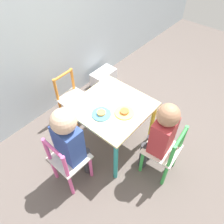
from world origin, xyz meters
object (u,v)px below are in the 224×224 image
object	(u,v)px
child_front	(161,134)
plate_left	(101,114)
plate_front	(124,112)
chair_pink	(68,161)
chair_orange	(73,99)
child_left	(70,140)
storage_bin	(104,78)
chair_green	(164,152)
kids_table	(112,112)

from	to	relation	value
child_front	plate_left	distance (m)	0.48
plate_left	plate_front	bearing A→B (deg)	-45.00
chair_pink	child_front	distance (m)	0.74
chair_orange	child_front	size ratio (longest dim) A/B	0.71
child_front	plate_front	bearing A→B (deg)	-87.94
child_left	child_front	bearing A→B (deg)	-131.51
chair_orange	storage_bin	bearing A→B (deg)	13.14
child_left	child_front	size ratio (longest dim) A/B	1.04
plate_front	chair_pink	bearing A→B (deg)	164.25
chair_pink	chair_green	distance (m)	0.76
chair_green	storage_bin	world-z (taller)	chair_green
chair_orange	child_front	distance (m)	0.97
chair_pink	chair_orange	bearing A→B (deg)	-43.61
chair_green	plate_front	bearing A→B (deg)	-88.27
chair_pink	chair_orange	size ratio (longest dim) A/B	1.00
plate_left	storage_bin	xyz separation A→B (m)	(0.75, 0.67, -0.42)
kids_table	chair_orange	world-z (taller)	chair_orange
child_front	plate_left	world-z (taller)	child_front
chair_pink	plate_front	xyz separation A→B (m)	(0.51, -0.14, 0.24)
chair_green	child_front	size ratio (longest dim) A/B	0.71
plate_front	storage_bin	distance (m)	1.10
storage_bin	chair_pink	bearing A→B (deg)	-149.96
chair_green	plate_left	xyz separation A→B (m)	(-0.17, 0.51, 0.24)
child_front	chair_green	bearing A→B (deg)	90.00
child_left	storage_bin	distance (m)	1.32
chair_pink	chair_orange	world-z (taller)	same
chair_green	plate_front	size ratio (longest dim) A/B	3.50
chair_orange	child_left	distance (m)	0.70
child_front	plate_left	bearing A→B (deg)	-74.38
storage_bin	chair_orange	bearing A→B (deg)	-165.73
plate_left	plate_front	xyz separation A→B (m)	(0.13, -0.13, 0.00)
chair_green	child_left	bearing A→B (deg)	-51.55
kids_table	chair_orange	bearing A→B (deg)	91.13
kids_table	chair_pink	xyz separation A→B (m)	(-0.51, 0.01, -0.15)
chair_green	plate_left	world-z (taller)	chair_green
plate_front	chair_orange	bearing A→B (deg)	90.90
kids_table	plate_left	distance (m)	0.15
chair_green	child_front	world-z (taller)	child_front
plate_front	storage_bin	bearing A→B (deg)	51.95
chair_green	chair_pink	bearing A→B (deg)	-48.39
child_left	plate_front	xyz separation A→B (m)	(0.45, -0.14, 0.02)
chair_pink	storage_bin	xyz separation A→B (m)	(1.13, 0.65, -0.18)
kids_table	chair_green	bearing A→B (deg)	-84.88
chair_green	chair_orange	distance (m)	1.01
child_left	plate_front	size ratio (longest dim) A/B	5.12
chair_orange	plate_front	size ratio (longest dim) A/B	3.50
chair_pink	child_front	bearing A→B (deg)	-128.35
child_left	plate_left	xyz separation A→B (m)	(0.32, -0.01, 0.02)
kids_table	chair_pink	size ratio (longest dim) A/B	1.08
child_front	storage_bin	xyz separation A→B (m)	(0.58, 1.11, -0.37)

